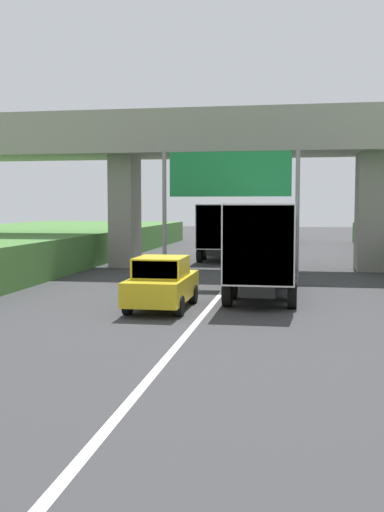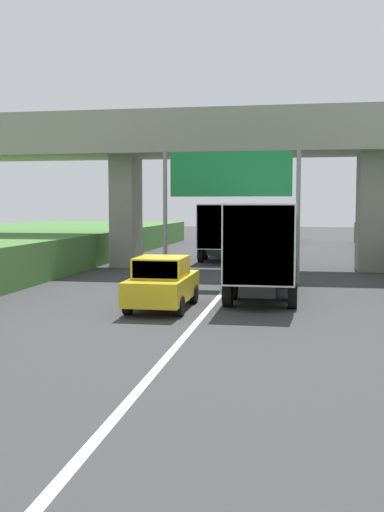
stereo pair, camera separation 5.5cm
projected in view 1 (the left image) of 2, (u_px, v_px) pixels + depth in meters
name	position (u px, v px, depth m)	size (l,w,h in m)	color
lane_centre_stripe	(228.00, 285.00, 25.66)	(0.20, 98.00, 0.01)	white
overpass_bridge	(243.00, 151.00, 32.26)	(40.00, 4.80, 8.25)	gray
overhead_highway_sign	(230.00, 184.00, 25.81)	(5.88, 0.18, 5.75)	slate
truck_green	(222.00, 228.00, 38.01)	(2.44, 7.30, 3.44)	black
truck_silver	(264.00, 245.00, 22.22)	(2.44, 7.30, 3.44)	black
truck_red	(281.00, 221.00, 55.63)	(2.44, 7.30, 3.44)	black
car_yellow	(162.00, 283.00, 19.78)	(1.86, 4.10, 1.72)	gold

